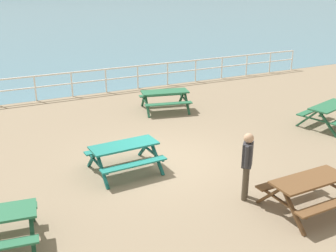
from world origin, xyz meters
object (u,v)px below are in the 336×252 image
Objects in this scene: visitor at (247,162)px; picnic_table_far_left at (330,110)px; picnic_table_near_right at (165,96)px; picnic_table_mid_centre at (309,186)px; picnic_table_far_right at (124,151)px.

picnic_table_far_left is at bearing 69.03° from visitor.
picnic_table_near_right and picnic_table_far_left have the same top height.
picnic_table_near_right and picnic_table_mid_centre have the same top height.
picnic_table_far_right is (-3.04, 3.62, 0.00)m from picnic_table_mid_centre.
visitor is at bearing -87.34° from picnic_table_near_right.
picnic_table_near_right is 6.01m from picnic_table_far_left.
visitor reaches higher than picnic_table_far_left.
picnic_table_far_left is 1.30× the size of visitor.
picnic_table_near_right is 6.99m from visitor.
picnic_table_near_right is at bearing 122.86° from visitor.
picnic_table_near_right is 1.10× the size of picnic_table_far_right.
picnic_table_near_right is at bearing 120.30° from picnic_table_far_left.
picnic_table_near_right is 1.12× the size of picnic_table_mid_centre.
visitor is (2.08, -2.60, 0.36)m from picnic_table_far_right.
picnic_table_far_left is 6.20m from visitor.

